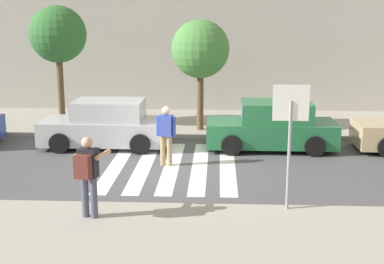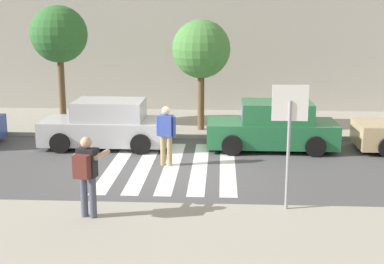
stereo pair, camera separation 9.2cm
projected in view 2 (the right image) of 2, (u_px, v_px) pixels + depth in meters
The scene contains 15 objects.
ground_plane at pixel (171, 168), 15.19m from camera, with size 120.00×120.00×0.00m, color #4C4C4F.
sidewalk_far at pixel (186, 122), 21.01m from camera, with size 60.00×4.80×0.14m, color #9E998C.
building_facade_far at pixel (192, 43), 24.66m from camera, with size 56.00×4.00×5.84m, color #ADA89E.
crosswalk_stripe_0 at pixel (117, 165), 15.47m from camera, with size 0.44×5.20×0.01m, color silver.
crosswalk_stripe_1 at pixel (144, 165), 15.43m from camera, with size 0.44×5.20×0.01m, color silver.
crosswalk_stripe_2 at pixel (172, 166), 15.38m from camera, with size 0.44×5.20×0.01m, color silver.
crosswalk_stripe_3 at pixel (200, 166), 15.34m from camera, with size 0.44×5.20×0.01m, color silver.
crosswalk_stripe_4 at pixel (228, 167), 15.30m from camera, with size 0.44×5.20×0.01m, color silver.
stop_sign at pixel (289, 120), 11.25m from camera, with size 0.76×0.08×2.72m.
photographer_with_backpack at pixel (87, 170), 10.97m from camera, with size 0.70×0.92×1.72m.
pedestrian_crossing at pixel (166, 133), 15.22m from camera, with size 0.57×0.32×1.72m.
parked_car_silver at pixel (107, 125), 17.39m from camera, with size 4.10×1.92×1.55m.
parked_car_green at pixel (273, 127), 17.10m from camera, with size 4.10×1.92×1.55m.
street_tree_west at pixel (59, 35), 19.36m from camera, with size 2.06×2.06×4.43m.
street_tree_center at pixel (201, 50), 18.84m from camera, with size 2.06×2.06×3.94m.
Camera 2 is at (1.40, -14.53, 4.37)m, focal length 50.00 mm.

